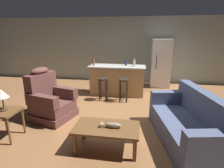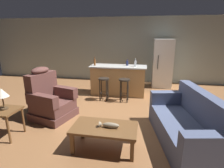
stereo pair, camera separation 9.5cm
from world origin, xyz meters
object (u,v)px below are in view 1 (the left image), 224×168
object	(u,v)px
kitchen_island	(117,80)
bottle_wine_dark	(94,62)
bottle_short_amber	(134,63)
bottle_tall_green	(126,63)
bar_stool_left	(103,85)
end_table	(5,116)
table_lamp	(1,95)
fish_figurine	(111,125)
refrigerator	(161,63)
bar_stool_right	(124,86)
coffee_table	(107,130)
recliner_near_lamp	(50,101)
couch	(189,125)

from	to	relation	value
kitchen_island	bottle_wine_dark	world-z (taller)	bottle_wine_dark
bottle_short_amber	bottle_tall_green	bearing A→B (deg)	145.24
bar_stool_left	bottle_tall_green	bearing A→B (deg)	50.43
bar_stool_left	end_table	bearing A→B (deg)	-121.43
end_table	bottle_tall_green	distance (m)	3.64
kitchen_island	table_lamp	bearing A→B (deg)	-121.21
fish_figurine	refrigerator	world-z (taller)	refrigerator
bar_stool_right	bottle_short_amber	distance (m)	0.84
fish_figurine	bottle_wine_dark	world-z (taller)	bottle_wine_dark
coffee_table	bottle_wine_dark	xyz separation A→B (m)	(-0.96, 2.85, 0.69)
end_table	table_lamp	world-z (taller)	table_lamp
bottle_tall_green	bar_stool_left	bearing A→B (deg)	-129.57
bottle_short_amber	bar_stool_right	bearing A→B (deg)	-115.94
recliner_near_lamp	end_table	bearing A→B (deg)	-97.08
fish_figurine	end_table	distance (m)	2.00
fish_figurine	couch	distance (m)	1.43
refrigerator	bottle_wine_dark	bearing A→B (deg)	-150.51
bottle_tall_green	refrigerator	bearing A→B (deg)	42.05
table_lamp	bar_stool_left	world-z (taller)	table_lamp
recliner_near_lamp	refrigerator	xyz separation A→B (m)	(2.82, 3.16, 0.46)
coffee_table	couch	world-z (taller)	couch
refrigerator	fish_figurine	bearing A→B (deg)	-106.22
bottle_wine_dark	recliner_near_lamp	bearing A→B (deg)	-106.83
coffee_table	refrigerator	distance (m)	4.34
fish_figurine	bar_stool_right	distance (m)	2.31
bar_stool_right	refrigerator	distance (m)	2.23
recliner_near_lamp	coffee_table	bearing A→B (deg)	-16.66
couch	bar_stool_left	size ratio (longest dim) A/B	2.98
bottle_tall_green	recliner_near_lamp	bearing A→B (deg)	-127.87
coffee_table	kitchen_island	world-z (taller)	kitchen_island
bottle_wine_dark	table_lamp	bearing A→B (deg)	-109.25
table_lamp	bottle_wine_dark	distance (m)	2.98
bar_stool_left	bottle_wine_dark	distance (m)	0.92
kitchen_island	bar_stool_left	world-z (taller)	kitchen_island
bottle_tall_green	fish_figurine	bearing A→B (deg)	-89.79
kitchen_island	bottle_short_amber	xyz separation A→B (m)	(0.54, -0.08, 0.57)
end_table	table_lamp	size ratio (longest dim) A/B	1.37
bottle_wine_dark	refrigerator	bearing A→B (deg)	29.49
coffee_table	refrigerator	world-z (taller)	refrigerator
bar_stool_left	refrigerator	distance (m)	2.61
recliner_near_lamp	bar_stool_right	xyz separation A→B (m)	(1.61, 1.33, 0.05)
refrigerator	bottle_tall_green	world-z (taller)	refrigerator
bottle_wine_dark	coffee_table	bearing A→B (deg)	-71.31
fish_figurine	recliner_near_lamp	world-z (taller)	recliner_near_lamp
bottle_short_amber	recliner_near_lamp	bearing A→B (deg)	-134.99
refrigerator	bottle_short_amber	world-z (taller)	refrigerator
recliner_near_lamp	bottle_short_amber	xyz separation A→B (m)	(1.87, 1.87, 0.63)
bottle_tall_green	bottle_short_amber	size ratio (longest dim) A/B	0.78
fish_figurine	coffee_table	bearing A→B (deg)	167.08
refrigerator	bottle_tall_green	distance (m)	1.64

